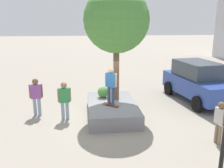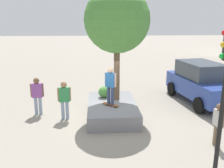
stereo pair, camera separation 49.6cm
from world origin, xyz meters
name	(u,v)px [view 1 (the left image)]	position (x,y,z in m)	size (l,w,h in m)	color
ground_plane	(109,119)	(0.00, 0.00, 0.00)	(120.00, 120.00, 0.00)	#9E9384
planter_ledge	(112,109)	(-0.39, 0.18, 0.31)	(3.69, 2.21, 0.62)	gray
plaza_tree	(116,20)	(-0.91, 0.44, 4.32)	(2.97, 2.97, 5.20)	brown
boxwood_shrub	(103,92)	(-1.25, -0.17, 0.90)	(0.54, 0.54, 0.54)	#4C8C3D
skateboard	(111,105)	(0.02, 0.08, 0.68)	(0.67, 0.75, 0.07)	brown
skateboarder	(111,83)	(0.02, 0.08, 1.67)	(0.42, 0.49, 1.69)	navy
sedan_parked	(198,81)	(-2.07, 5.09, 1.10)	(4.88, 2.71, 2.16)	#2D479E
passerby_with_bag	(36,94)	(-0.76, -3.29, 1.03)	(0.28, 0.60, 1.78)	#8C9EB7
bystander_watching	(220,120)	(2.71, 3.69, 0.91)	(0.53, 0.24, 1.58)	#847056
pedestrian_crossing	(64,98)	(-0.10, -1.96, 1.01)	(0.29, 0.58, 1.74)	#8C9EB7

